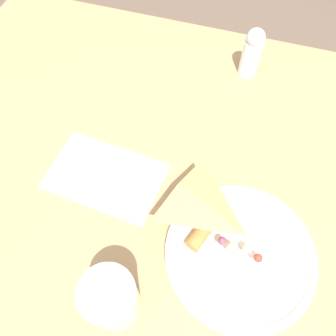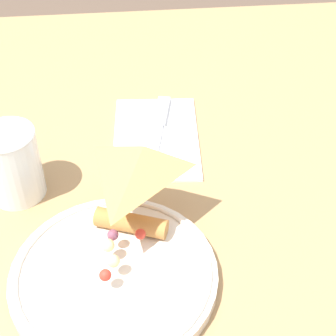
# 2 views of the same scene
# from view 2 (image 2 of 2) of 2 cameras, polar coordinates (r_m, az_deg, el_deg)

# --- Properties ---
(dining_table) EXTENTS (1.09, 0.90, 0.77)m
(dining_table) POSITION_cam_2_polar(r_m,az_deg,el_deg) (0.79, 0.41, -6.73)
(dining_table) COLOR #A87F51
(dining_table) RESTS_ON ground_plane
(plate_pizza) EXTENTS (0.23, 0.23, 0.05)m
(plate_pizza) POSITION_cam_2_polar(r_m,az_deg,el_deg) (0.59, -5.92, -11.23)
(plate_pizza) COLOR silver
(plate_pizza) RESTS_ON dining_table
(milk_glass) EXTENTS (0.07, 0.07, 0.10)m
(milk_glass) POSITION_cam_2_polar(r_m,az_deg,el_deg) (0.69, -16.82, 0.18)
(milk_glass) COLOR white
(milk_glass) RESTS_ON dining_table
(napkin_folded) EXTENTS (0.21, 0.14, 0.00)m
(napkin_folded) POSITION_cam_2_polar(r_m,az_deg,el_deg) (0.78, -1.34, 3.45)
(napkin_folded) COLOR white
(napkin_folded) RESTS_ON dining_table
(butter_knife) EXTENTS (0.20, 0.06, 0.01)m
(butter_knife) POSITION_cam_2_polar(r_m,az_deg,el_deg) (0.79, -1.25, 4.17)
(butter_knife) COLOR #B2B2B7
(butter_knife) RESTS_ON napkin_folded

